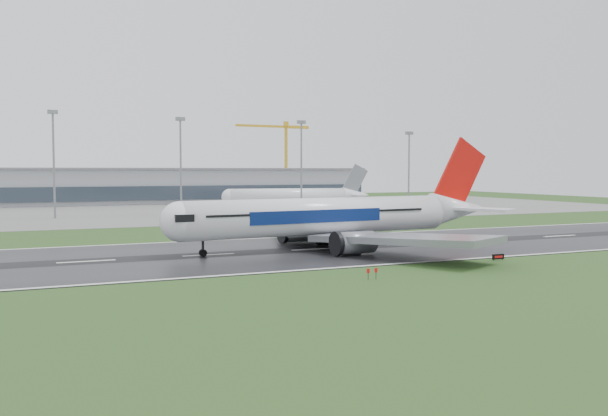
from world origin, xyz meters
name	(u,v)px	position (x,y,z in m)	size (l,w,h in m)	color
ground	(208,255)	(0.00, 0.00, 0.00)	(520.00, 520.00, 0.00)	#234419
runway	(208,255)	(0.00, 0.00, 0.05)	(400.00, 45.00, 0.10)	black
apron	(118,212)	(0.00, 125.00, 0.04)	(400.00, 130.00, 0.08)	slate
terminal	(100,187)	(0.00, 185.00, 7.50)	(240.00, 36.00, 15.00)	gray
main_airliner	(343,193)	(26.08, 0.47, 10.35)	(69.43, 66.12, 20.50)	white
parked_airliner	(294,188)	(60.64, 108.47, 8.27)	(55.88, 52.02, 16.38)	white
tower_crane	(286,160)	(94.03, 200.00, 20.12)	(40.41, 2.20, 40.24)	gold
runway_sign	(498,257)	(41.86, -24.59, 0.52)	(2.30, 0.26, 1.04)	black
floodmast_2	(54,167)	(-21.39, 100.00, 15.82)	(0.64, 0.64, 31.64)	gray
floodmast_3	(181,168)	(17.21, 100.00, 15.39)	(0.64, 0.64, 30.78)	gray
floodmast_4	(301,168)	(60.04, 100.00, 15.52)	(0.64, 0.64, 31.05)	gray
floodmast_5	(409,172)	(104.64, 100.00, 14.11)	(0.64, 0.64, 28.22)	gray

